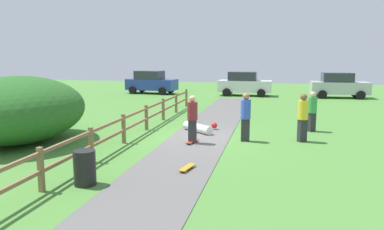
# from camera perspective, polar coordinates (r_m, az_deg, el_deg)

# --- Properties ---
(ground_plane) EXTENTS (60.00, 60.00, 0.00)m
(ground_plane) POSITION_cam_1_polar(r_m,az_deg,el_deg) (14.82, 1.03, -3.65)
(ground_plane) COLOR #4C8438
(asphalt_path) EXTENTS (2.40, 28.00, 0.02)m
(asphalt_path) POSITION_cam_1_polar(r_m,az_deg,el_deg) (14.82, 1.03, -3.61)
(asphalt_path) COLOR #605E5B
(asphalt_path) RESTS_ON ground_plane
(wooden_fence) EXTENTS (0.12, 18.12, 1.10)m
(wooden_fence) POSITION_cam_1_polar(r_m,az_deg,el_deg) (15.40, -8.50, -0.73)
(wooden_fence) COLOR olive
(wooden_fence) RESTS_ON ground_plane
(bush_large) EXTENTS (4.70, 5.64, 2.50)m
(bush_large) POSITION_cam_1_polar(r_m,az_deg,el_deg) (15.51, -25.00, 0.76)
(bush_large) COLOR #286023
(bush_large) RESTS_ON ground_plane
(trash_bin) EXTENTS (0.56, 0.56, 0.90)m
(trash_bin) POSITION_cam_1_polar(r_m,az_deg,el_deg) (10.00, -15.94, -7.69)
(trash_bin) COLOR black
(trash_bin) RESTS_ON ground_plane
(skater_riding) EXTENTS (0.46, 0.82, 1.78)m
(skater_riding) POSITION_cam_1_polar(r_m,az_deg,el_deg) (13.87, 0.06, -0.27)
(skater_riding) COLOR #B23326
(skater_riding) RESTS_ON asphalt_path
(skater_fallen) EXTENTS (1.48, 1.51, 0.36)m
(skater_fallen) POSITION_cam_1_polar(r_m,az_deg,el_deg) (16.04, 1.03, -1.93)
(skater_fallen) COLOR white
(skater_fallen) RESTS_ON asphalt_path
(skateboard_loose) EXTENTS (0.36, 0.82, 0.08)m
(skateboard_loose) POSITION_cam_1_polar(r_m,az_deg,el_deg) (10.88, -0.73, -7.94)
(skateboard_loose) COLOR #BF8C19
(skateboard_loose) RESTS_ON asphalt_path
(bystander_yellow) EXTENTS (0.53, 0.53, 1.83)m
(bystander_yellow) POSITION_cam_1_polar(r_m,az_deg,el_deg) (14.79, 16.46, -0.04)
(bystander_yellow) COLOR #2D2D33
(bystander_yellow) RESTS_ON ground_plane
(bystander_blue) EXTENTS (0.43, 0.43, 1.86)m
(bystander_blue) POSITION_cam_1_polar(r_m,az_deg,el_deg) (14.40, 8.13, 0.07)
(bystander_blue) COLOR #2D2D33
(bystander_blue) RESTS_ON ground_plane
(bystander_green) EXTENTS (0.54, 0.54, 1.72)m
(bystander_green) POSITION_cam_1_polar(r_m,az_deg,el_deg) (16.92, 17.76, 0.79)
(bystander_green) COLOR #2D2D33
(bystander_green) RESTS_ON ground_plane
(parked_car_blue) EXTENTS (4.37, 2.37, 1.92)m
(parked_car_blue) POSITION_cam_1_polar(r_m,az_deg,el_deg) (32.08, -6.21, 4.96)
(parked_car_blue) COLOR #283D99
(parked_car_blue) RESTS_ON ground_plane
(parked_car_white) EXTENTS (4.24, 2.08, 1.92)m
(parked_car_white) POSITION_cam_1_polar(r_m,az_deg,el_deg) (30.52, 7.95, 4.72)
(parked_car_white) COLOR silver
(parked_car_white) RESTS_ON ground_plane
(parked_car_silver) EXTENTS (4.25, 2.11, 1.92)m
(parked_car_silver) POSITION_cam_1_polar(r_m,az_deg,el_deg) (30.81, 21.36, 4.22)
(parked_car_silver) COLOR #B7B7BC
(parked_car_silver) RESTS_ON ground_plane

